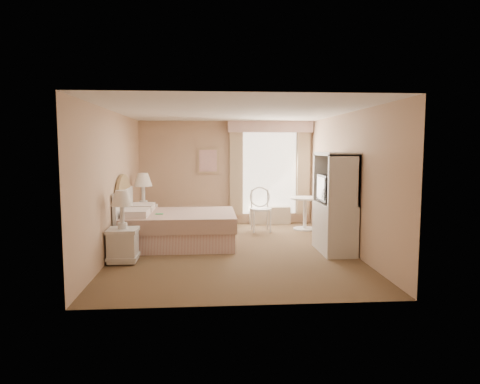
{
  "coord_description": "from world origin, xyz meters",
  "views": [
    {
      "loc": [
        -0.43,
        -7.65,
        1.88
      ],
      "look_at": [
        0.15,
        0.3,
        1.04
      ],
      "focal_mm": 32.0,
      "sensor_mm": 36.0,
      "label": 1
    }
  ],
  "objects": [
    {
      "name": "room",
      "position": [
        0.0,
        0.0,
        1.25
      ],
      "size": [
        4.21,
        5.51,
        2.51
      ],
      "color": "brown",
      "rests_on": "ground"
    },
    {
      "name": "window",
      "position": [
        1.05,
        2.65,
        1.34
      ],
      "size": [
        2.05,
        0.22,
        2.51
      ],
      "color": "white",
      "rests_on": "room"
    },
    {
      "name": "nightstand_far",
      "position": [
        -1.84,
        1.58,
        0.49
      ],
      "size": [
        0.54,
        0.54,
        1.3
      ],
      "color": "silver",
      "rests_on": "room"
    },
    {
      "name": "armoire",
      "position": [
        1.81,
        -0.23,
        0.74
      ],
      "size": [
        0.54,
        1.07,
        1.79
      ],
      "color": "silver",
      "rests_on": "room"
    },
    {
      "name": "cafe_chair",
      "position": [
        0.72,
        1.79,
        0.57
      ],
      "size": [
        0.49,
        0.49,
        0.99
      ],
      "rotation": [
        0.0,
        0.0,
        0.03
      ],
      "color": "silver",
      "rests_on": "room"
    },
    {
      "name": "round_table",
      "position": [
        1.75,
        1.87,
        0.49
      ],
      "size": [
        0.7,
        0.7,
        0.74
      ],
      "color": "silver",
      "rests_on": "room"
    },
    {
      "name": "framed_art",
      "position": [
        -0.45,
        2.71,
        1.55
      ],
      "size": [
        0.52,
        0.04,
        0.62
      ],
      "color": "tan",
      "rests_on": "room"
    },
    {
      "name": "nightstand_near",
      "position": [
        -1.84,
        -0.69,
        0.44
      ],
      "size": [
        0.48,
        0.48,
        1.17
      ],
      "color": "silver",
      "rests_on": "room"
    },
    {
      "name": "bed",
      "position": [
        -1.12,
        0.51,
        0.35
      ],
      "size": [
        2.14,
        1.66,
        1.47
      ],
      "color": "tan",
      "rests_on": "room"
    }
  ]
}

